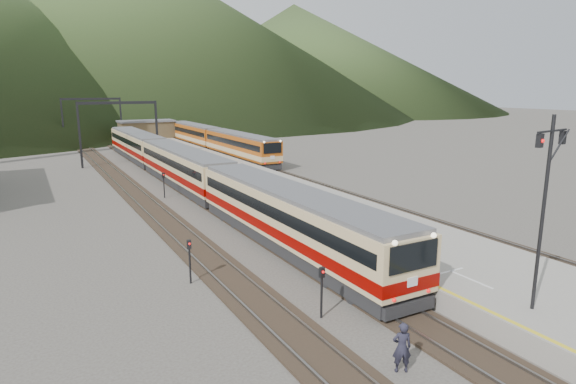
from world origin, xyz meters
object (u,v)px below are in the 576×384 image
second_train (215,141)px  signal_mast (545,195)px  main_train (183,166)px  worker (402,347)px

second_train → signal_mast: size_ratio=4.95×
main_train → worker: bearing=-94.8°
main_train → signal_mast: size_ratio=8.35×
signal_mast → second_train: bearing=82.1°
second_train → worker: size_ratio=20.76×
signal_mast → worker: signal_mast is taller
main_train → worker: main_train is taller
second_train → worker: 58.63m
main_train → second_train: size_ratio=1.69×
second_train → signal_mast: 57.87m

